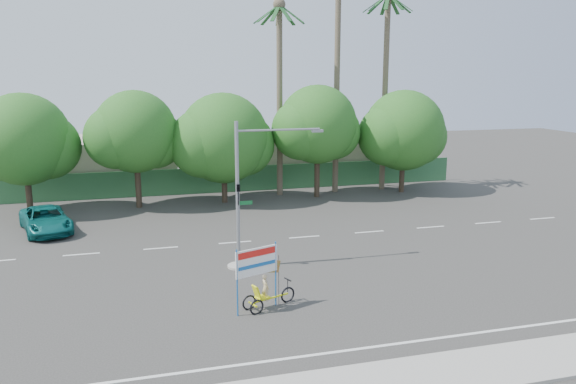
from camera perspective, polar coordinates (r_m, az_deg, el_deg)
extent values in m
plane|color=#33302D|center=(24.28, 2.62, -10.14)|extent=(120.00, 120.00, 0.00)
cube|color=gray|center=(17.99, 10.31, -18.52)|extent=(50.00, 2.40, 0.12)
cube|color=#336B3D|center=(44.22, -5.88, 1.29)|extent=(38.00, 0.08, 2.00)
cube|color=#B5A590|center=(48.04, -18.67, 2.78)|extent=(12.00, 8.00, 4.00)
cube|color=#B5A590|center=(50.24, 2.30, 3.55)|extent=(14.00, 8.00, 3.60)
cylinder|color=#473828|center=(40.71, -24.88, 0.40)|extent=(0.40, 0.40, 3.52)
sphere|color=#1A5619|center=(40.26, -25.28, 4.87)|extent=(6.00, 6.00, 6.00)
sphere|color=#1A5619|center=(40.40, -23.25, 4.26)|extent=(4.32, 4.32, 4.32)
sphere|color=#1A5619|center=(40.31, -27.19, 4.24)|extent=(4.56, 4.56, 4.56)
cylinder|color=#473828|center=(40.07, -15.00, 1.10)|extent=(0.40, 0.40, 3.74)
sphere|color=#1A5619|center=(39.60, -15.27, 5.94)|extent=(5.60, 5.60, 5.60)
sphere|color=#1A5619|center=(39.98, -13.41, 5.23)|extent=(4.03, 4.03, 4.03)
sphere|color=#1A5619|center=(39.41, -17.07, 5.31)|extent=(4.26, 4.26, 4.26)
cylinder|color=#473828|center=(40.55, -6.49, 1.24)|extent=(0.40, 0.40, 3.30)
sphere|color=#1A5619|center=(40.11, -6.59, 5.46)|extent=(6.40, 6.40, 6.40)
sphere|color=#1A5619|center=(40.70, -4.62, 4.85)|extent=(4.61, 4.61, 4.61)
sphere|color=#1A5619|center=(39.71, -8.58, 4.90)|extent=(4.86, 4.86, 4.86)
cylinder|color=#473828|center=(42.10, 2.97, 2.09)|extent=(0.40, 0.40, 3.87)
sphere|color=#1A5619|center=(41.64, 3.02, 6.87)|extent=(5.80, 5.80, 5.80)
sphere|color=#1A5619|center=(42.40, 4.57, 6.10)|extent=(4.18, 4.18, 4.18)
sphere|color=#1A5619|center=(41.05, 1.38, 6.32)|extent=(4.41, 4.41, 4.41)
cylinder|color=#473828|center=(44.78, 11.52, 2.18)|extent=(0.40, 0.40, 3.43)
sphere|color=#1A5619|center=(44.37, 11.68, 6.15)|extent=(6.20, 6.20, 6.20)
sphere|color=#1A5619|center=(45.33, 13.07, 5.51)|extent=(4.46, 4.46, 4.46)
sphere|color=#1A5619|center=(43.57, 10.17, 5.69)|extent=(4.71, 4.71, 4.71)
cylinder|color=#70604C|center=(43.56, 4.99, 11.08)|extent=(0.44, 0.44, 17.00)
cylinder|color=#70604C|center=(45.11, 9.81, 9.71)|extent=(0.44, 0.44, 15.00)
cube|color=#1C4C21|center=(45.78, 11.26, 18.27)|extent=(1.91, 0.28, 1.36)
cube|color=#1C4C21|center=(46.23, 10.65, 18.22)|extent=(1.65, 1.44, 1.36)
cube|color=#1C4C21|center=(46.29, 9.81, 18.25)|extent=(0.61, 1.93, 1.36)
cube|color=#1C4C21|center=(45.93, 9.12, 18.32)|extent=(1.20, 1.80, 1.36)
cube|color=#1C4C21|center=(45.31, 8.88, 18.42)|extent=(1.89, 0.92, 1.36)
cube|color=#1C4C21|center=(44.73, 9.23, 18.49)|extent=(1.89, 0.92, 1.36)
cube|color=#1C4C21|center=(44.45, 10.02, 18.51)|extent=(1.20, 1.80, 1.36)
cube|color=#1C4C21|center=(44.62, 10.86, 18.45)|extent=(0.61, 1.93, 1.36)
cube|color=#1C4C21|center=(45.14, 11.35, 18.35)|extent=(1.65, 1.44, 1.36)
cylinder|color=#70604C|center=(42.27, -0.86, 9.06)|extent=(0.44, 0.44, 14.00)
sphere|color=#70604C|center=(42.50, -0.89, 18.53)|extent=(0.90, 0.90, 0.90)
cube|color=#1C4C21|center=(42.67, 0.40, 17.61)|extent=(1.91, 0.28, 1.36)
cube|color=#1C4C21|center=(43.20, -0.12, 17.54)|extent=(1.65, 1.44, 1.36)
cube|color=#1C4C21|center=(43.37, -0.99, 17.52)|extent=(0.61, 1.93, 1.36)
cube|color=#1C4C21|center=(43.11, -1.81, 17.55)|extent=(1.20, 1.80, 1.36)
cube|color=#1C4C21|center=(42.53, -2.21, 17.62)|extent=(1.89, 0.92, 1.36)
cube|color=#1C4C21|center=(41.91, -2.01, 17.71)|extent=(1.89, 0.92, 1.36)
cube|color=#1C4C21|center=(41.53, -1.26, 17.77)|extent=(1.20, 1.80, 1.36)
cube|color=#1C4C21|center=(41.58, -0.33, 17.76)|extent=(0.61, 1.93, 1.36)
cube|color=#1C4C21|center=(42.03, 0.32, 17.70)|extent=(1.65, 1.44, 1.36)
cylinder|color=gray|center=(27.34, -5.01, -7.49)|extent=(1.10, 1.10, 0.10)
cylinder|color=gray|center=(26.40, -5.14, -0.41)|extent=(0.18, 0.18, 7.00)
cylinder|color=gray|center=(26.34, -0.96, 6.33)|extent=(4.00, 0.10, 0.10)
cube|color=gray|center=(26.88, 3.00, 6.21)|extent=(0.55, 0.20, 0.12)
imported|color=black|center=(26.17, -5.06, -0.29)|extent=(0.16, 0.20, 1.00)
cube|color=#14662D|center=(26.54, -4.39, -1.10)|extent=(0.70, 0.04, 0.18)
torus|color=black|center=(23.23, -0.03, -10.40)|extent=(0.65, 0.31, 0.67)
torus|color=black|center=(22.60, -3.97, -11.14)|extent=(0.61, 0.29, 0.62)
torus|color=black|center=(22.17, -3.20, -11.61)|extent=(0.61, 0.29, 0.62)
cube|color=yellow|center=(22.77, -1.77, -10.72)|extent=(1.59, 0.64, 0.06)
cube|color=yellow|center=(22.37, -3.59, -11.33)|extent=(0.26, 0.57, 0.05)
cube|color=yellow|center=(22.51, -2.62, -10.62)|extent=(0.61, 0.56, 0.06)
cube|color=yellow|center=(22.28, -3.21, -10.11)|extent=(0.35, 0.47, 0.53)
cylinder|color=black|center=(23.08, -0.03, -9.49)|extent=(0.04, 0.04, 0.54)
cube|color=black|center=(22.99, -0.03, -8.88)|extent=(0.19, 0.43, 0.04)
imported|color=#CCB284|center=(22.45, -2.31, -9.65)|extent=(0.37, 0.45, 1.06)
cylinder|color=#175FB3|center=(21.65, -5.19, -9.21)|extent=(0.07, 0.07, 2.66)
cylinder|color=#175FB3|center=(22.54, -1.27, -8.30)|extent=(0.07, 0.07, 2.66)
cube|color=white|center=(21.85, -3.21, -7.06)|extent=(1.77, 0.70, 1.08)
cube|color=red|center=(21.71, -3.17, -6.22)|extent=(1.57, 0.60, 0.26)
cube|color=#175FB3|center=(21.87, -3.15, -7.45)|extent=(1.57, 0.60, 0.14)
cylinder|color=black|center=(22.72, -0.95, -8.92)|extent=(0.03, 0.03, 2.07)
cube|color=red|center=(22.32, -1.69, -7.57)|extent=(0.82, 0.32, 0.65)
imported|color=#0D5E5C|center=(35.82, -23.38, -2.61)|extent=(3.81, 5.74, 1.47)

